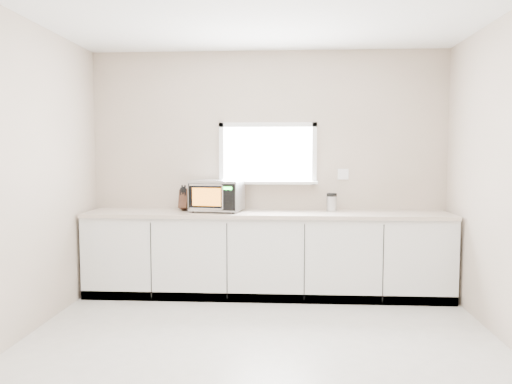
{
  "coord_description": "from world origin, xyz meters",
  "views": [
    {
      "loc": [
        0.2,
        -3.67,
        1.56
      ],
      "look_at": [
        -0.11,
        1.55,
        1.15
      ],
      "focal_mm": 35.0,
      "sensor_mm": 36.0,
      "label": 1
    }
  ],
  "objects": [
    {
      "name": "microwave",
      "position": [
        -0.54,
        1.72,
        1.1
      ],
      "size": [
        0.59,
        0.5,
        0.34
      ],
      "rotation": [
        0.0,
        0.0,
        -0.16
      ],
      "color": "black",
      "rests_on": "countertop"
    },
    {
      "name": "coffee_grinder",
      "position": [
        0.71,
        1.84,
        1.02
      ],
      "size": [
        0.13,
        0.13,
        0.2
      ],
      "rotation": [
        0.0,
        0.0,
        -0.13
      ],
      "color": "#B6B9BE",
      "rests_on": "countertop"
    },
    {
      "name": "back_wall",
      "position": [
        0.0,
        2.0,
        1.36
      ],
      "size": [
        4.0,
        0.17,
        2.7
      ],
      "color": "#C6B09D",
      "rests_on": "ground"
    },
    {
      "name": "cutting_board",
      "position": [
        -0.84,
        1.94,
        1.05
      ],
      "size": [
        0.27,
        0.06,
        0.27
      ],
      "primitive_type": "cylinder",
      "rotation": [
        1.4,
        0.0,
        0.0
      ],
      "color": "olive",
      "rests_on": "countertop"
    },
    {
      "name": "cabinets",
      "position": [
        0.0,
        1.7,
        0.44
      ],
      "size": [
        3.92,
        0.6,
        0.88
      ],
      "primitive_type": "cube",
      "color": "silver",
      "rests_on": "ground"
    },
    {
      "name": "knife_block",
      "position": [
        -0.92,
        1.79,
        1.04
      ],
      "size": [
        0.12,
        0.21,
        0.29
      ],
      "rotation": [
        0.0,
        0.0,
        -0.11
      ],
      "color": "#492E1A",
      "rests_on": "countertop"
    },
    {
      "name": "countertop",
      "position": [
        0.0,
        1.69,
        0.9
      ],
      "size": [
        3.92,
        0.64,
        0.04
      ],
      "primitive_type": "cube",
      "color": "beige",
      "rests_on": "cabinets"
    },
    {
      "name": "ground",
      "position": [
        0.0,
        0.0,
        0.0
      ],
      "size": [
        4.0,
        4.0,
        0.0
      ],
      "primitive_type": "plane",
      "color": "beige",
      "rests_on": "ground"
    }
  ]
}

